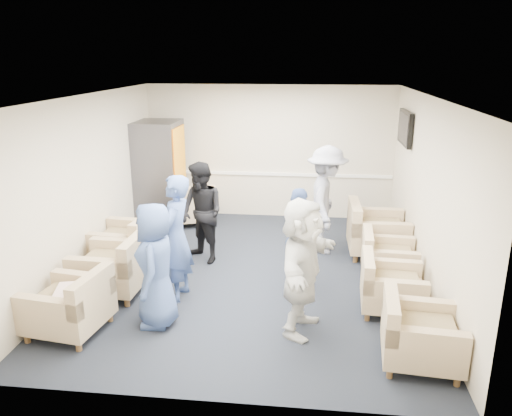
# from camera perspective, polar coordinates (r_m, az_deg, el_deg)

# --- Properties ---
(floor) EXTENTS (6.00, 6.00, 0.00)m
(floor) POSITION_cam_1_polar(r_m,az_deg,el_deg) (7.79, -0.40, -7.55)
(floor) COLOR black
(floor) RESTS_ON ground
(ceiling) EXTENTS (6.00, 6.00, 0.00)m
(ceiling) POSITION_cam_1_polar(r_m,az_deg,el_deg) (7.11, -0.45, 12.67)
(ceiling) COLOR white
(ceiling) RESTS_ON back_wall
(back_wall) EXTENTS (5.00, 0.02, 2.70)m
(back_wall) POSITION_cam_1_polar(r_m,az_deg,el_deg) (10.25, 1.56, 6.39)
(back_wall) COLOR beige
(back_wall) RESTS_ON floor
(front_wall) EXTENTS (5.00, 0.02, 2.70)m
(front_wall) POSITION_cam_1_polar(r_m,az_deg,el_deg) (4.53, -4.94, -7.67)
(front_wall) COLOR beige
(front_wall) RESTS_ON floor
(left_wall) EXTENTS (0.02, 6.00, 2.70)m
(left_wall) POSITION_cam_1_polar(r_m,az_deg,el_deg) (8.01, -18.49, 2.49)
(left_wall) COLOR beige
(left_wall) RESTS_ON floor
(right_wall) EXTENTS (0.02, 6.00, 2.70)m
(right_wall) POSITION_cam_1_polar(r_m,az_deg,el_deg) (7.47, 18.99, 1.43)
(right_wall) COLOR beige
(right_wall) RESTS_ON floor
(chair_rail) EXTENTS (4.98, 0.04, 0.06)m
(chair_rail) POSITION_cam_1_polar(r_m,az_deg,el_deg) (10.32, 1.53, 3.91)
(chair_rail) COLOR white
(chair_rail) RESTS_ON back_wall
(tv) EXTENTS (0.10, 1.00, 0.58)m
(tv) POSITION_cam_1_polar(r_m,az_deg,el_deg) (9.06, 16.67, 8.75)
(tv) COLOR black
(tv) RESTS_ON right_wall
(armchair_left_near) EXTENTS (0.96, 0.96, 0.68)m
(armchair_left_near) POSITION_cam_1_polar(r_m,az_deg,el_deg) (6.51, -20.27, -10.57)
(armchair_left_near) COLOR tan
(armchair_left_near) RESTS_ON floor
(armchair_left_mid) EXTENTS (0.94, 0.94, 0.73)m
(armchair_left_mid) POSITION_cam_1_polar(r_m,az_deg,el_deg) (7.35, -15.80, -6.71)
(armchair_left_mid) COLOR tan
(armchair_left_mid) RESTS_ON floor
(armchair_left_far) EXTENTS (1.00, 1.00, 0.73)m
(armchair_left_far) POSITION_cam_1_polar(r_m,az_deg,el_deg) (8.19, -14.41, -4.09)
(armchair_left_far) COLOR tan
(armchair_left_far) RESTS_ON floor
(armchair_right_near) EXTENTS (0.90, 0.90, 0.66)m
(armchair_right_near) POSITION_cam_1_polar(r_m,az_deg,el_deg) (5.85, 17.85, -13.74)
(armchair_right_near) COLOR tan
(armchair_right_near) RESTS_ON floor
(armchair_right_midnear) EXTENTS (0.84, 0.84, 0.64)m
(armchair_right_midnear) POSITION_cam_1_polar(r_m,az_deg,el_deg) (6.85, 14.87, -8.83)
(armchair_right_midnear) COLOR tan
(armchair_right_midnear) RESTS_ON floor
(armchair_right_midfar) EXTENTS (0.83, 0.83, 0.63)m
(armchair_right_midfar) POSITION_cam_1_polar(r_m,az_deg,el_deg) (7.76, 14.55, -5.70)
(armchair_right_midfar) COLOR tan
(armchair_right_midfar) RESTS_ON floor
(armchair_right_far) EXTENTS (0.96, 0.96, 0.76)m
(armchair_right_far) POSITION_cam_1_polar(r_m,az_deg,el_deg) (8.64, 13.28, -2.80)
(armchair_right_far) COLOR tan
(armchair_right_far) RESTS_ON floor
(armchair_corner) EXTENTS (1.14, 1.14, 0.71)m
(armchair_corner) POSITION_cam_1_polar(r_m,az_deg,el_deg) (10.03, -7.42, 0.16)
(armchair_corner) COLOR tan
(armchair_corner) RESTS_ON floor
(vending_machine) EXTENTS (0.83, 0.97, 2.05)m
(vending_machine) POSITION_cam_1_polar(r_m,az_deg,el_deg) (9.98, -10.91, 3.89)
(vending_machine) COLOR #505058
(vending_machine) RESTS_ON floor
(backpack) EXTENTS (0.32, 0.25, 0.49)m
(backpack) POSITION_cam_1_polar(r_m,az_deg,el_deg) (7.73, -11.44, -6.09)
(backpack) COLOR black
(backpack) RESTS_ON floor
(pillow) EXTENTS (0.42, 0.50, 0.12)m
(pillow) POSITION_cam_1_polar(r_m,az_deg,el_deg) (6.45, -20.47, -9.16)
(pillow) COLOR #F0E3D0
(pillow) RESTS_ON armchair_left_near
(person_front_left) EXTENTS (0.59, 0.83, 1.58)m
(person_front_left) POSITION_cam_1_polar(r_m,az_deg,el_deg) (6.25, -11.40, -6.44)
(person_front_left) COLOR #405A9B
(person_front_left) RESTS_ON floor
(person_mid_left) EXTENTS (0.48, 0.68, 1.75)m
(person_mid_left) POSITION_cam_1_polar(r_m,az_deg,el_deg) (6.83, -9.12, -3.45)
(person_mid_left) COLOR #405A9B
(person_mid_left) RESTS_ON floor
(person_back_left) EXTENTS (1.01, 0.99, 1.64)m
(person_back_left) POSITION_cam_1_polar(r_m,az_deg,el_deg) (8.04, -6.23, -0.58)
(person_back_left) COLOR black
(person_back_left) RESTS_ON floor
(person_back_right) EXTENTS (0.74, 1.22, 1.83)m
(person_back_right) POSITION_cam_1_polar(r_m,az_deg,el_deg) (8.45, 8.05, 0.90)
(person_back_right) COLOR beige
(person_back_right) RESTS_ON floor
(person_mid_right) EXTENTS (0.46, 0.90, 1.48)m
(person_mid_right) POSITION_cam_1_polar(r_m,az_deg,el_deg) (7.15, 4.79, -3.49)
(person_mid_right) COLOR #405A9B
(person_mid_right) RESTS_ON floor
(person_front_right) EXTENTS (0.87, 1.64, 1.69)m
(person_front_right) POSITION_cam_1_polar(r_m,az_deg,el_deg) (5.98, 5.29, -6.68)
(person_front_right) COLOR silver
(person_front_right) RESTS_ON floor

